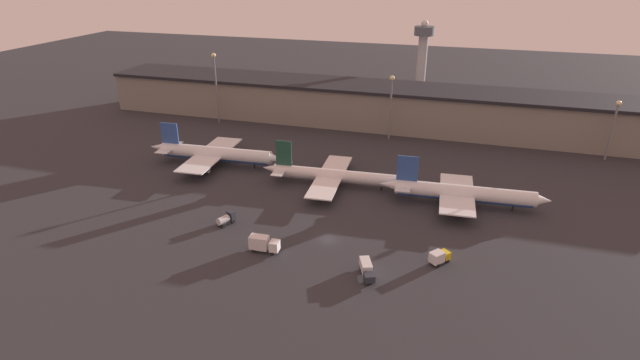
# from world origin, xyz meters

# --- Properties ---
(ground) EXTENTS (600.00, 600.00, 0.00)m
(ground) POSITION_xyz_m (0.00, 0.00, 0.00)
(ground) COLOR #2D2D33
(terminal_building) EXTENTS (241.64, 24.54, 16.37)m
(terminal_building) POSITION_xyz_m (0.00, 92.89, 8.23)
(terminal_building) COLOR gray
(terminal_building) RESTS_ON ground
(airplane_0) EXTENTS (46.63, 33.07, 13.25)m
(airplane_0) POSITION_xyz_m (-48.96, 35.22, 3.82)
(airplane_0) COLOR white
(airplane_0) RESTS_ON ground
(airplane_1) EXTENTS (45.91, 32.98, 12.88)m
(airplane_1) POSITION_xyz_m (-6.90, 30.99, 3.13)
(airplane_1) COLOR white
(airplane_1) RESTS_ON ground
(airplane_2) EXTENTS (45.98, 26.84, 13.26)m
(airplane_2) POSITION_xyz_m (30.19, 28.21, 3.71)
(airplane_2) COLOR white
(airplane_2) RESTS_ON ground
(service_vehicle_0) EXTENTS (4.89, 7.80, 2.76)m
(service_vehicle_0) POSITION_xyz_m (12.08, -11.87, 1.60)
(service_vehicle_0) COLOR #282D38
(service_vehicle_0) RESTS_ON ground
(service_vehicle_1) EXTENTS (7.13, 2.78, 3.88)m
(service_vehicle_1) POSITION_xyz_m (-12.95, -9.50, 2.12)
(service_vehicle_1) COLOR white
(service_vehicle_1) RESTS_ON ground
(service_vehicle_2) EXTENTS (3.76, 5.32, 3.04)m
(service_vehicle_2) POSITION_xyz_m (-27.13, -0.29, 1.64)
(service_vehicle_2) COLOR #282D38
(service_vehicle_2) RESTS_ON ground
(service_vehicle_3) EXTENTS (4.95, 5.28, 3.08)m
(service_vehicle_3) POSITION_xyz_m (26.61, -2.70, 1.72)
(service_vehicle_3) COLOR gold
(service_vehicle_3) RESTS_ON ground
(lamp_post_0) EXTENTS (1.80, 1.80, 28.33)m
(lamp_post_0) POSITION_xyz_m (-69.49, 77.61, 17.72)
(lamp_post_0) COLOR slate
(lamp_post_0) RESTS_ON ground
(lamp_post_1) EXTENTS (1.80, 1.80, 23.96)m
(lamp_post_1) POSITION_xyz_m (1.60, 77.61, 15.33)
(lamp_post_1) COLOR slate
(lamp_post_1) RESTS_ON ground
(lamp_post_2) EXTENTS (1.80, 1.80, 20.53)m
(lamp_post_2) POSITION_xyz_m (75.48, 77.61, 13.41)
(lamp_post_2) COLOR slate
(lamp_post_2) RESTS_ON ground
(control_tower) EXTENTS (9.00, 9.00, 36.86)m
(control_tower) POSITION_xyz_m (5.88, 137.51, 21.61)
(control_tower) COLOR #99999E
(control_tower) RESTS_ON ground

